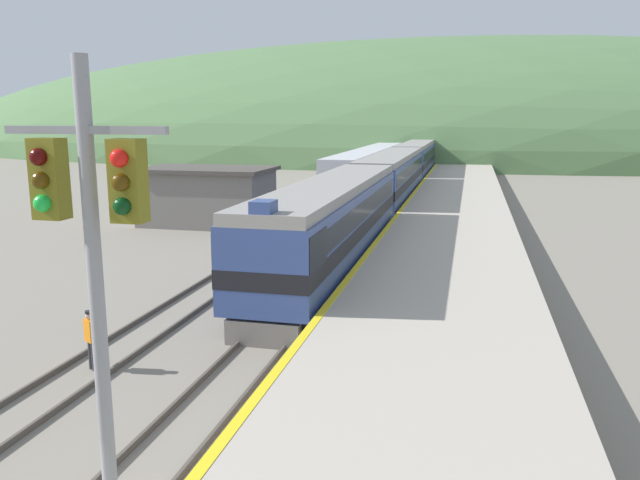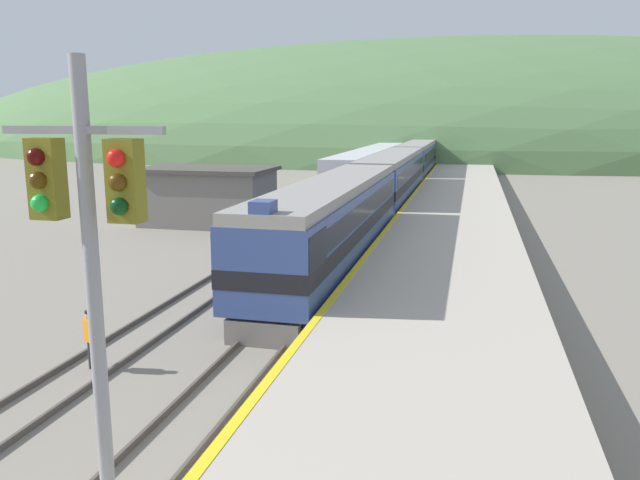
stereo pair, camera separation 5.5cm
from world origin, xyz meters
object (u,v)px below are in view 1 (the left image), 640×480
express_train_lead_car (331,223)px  track_worker (91,337)px  signal_mast_main (93,263)px  siding_train (375,164)px  carriage_second (392,178)px  carriage_third (417,159)px  carriage_fourth (430,149)px

express_train_lead_car → track_worker: bearing=-107.9°
signal_mast_main → track_worker: (-5.08, 7.18, -3.95)m
siding_train → carriage_second: bearing=-77.2°
siding_train → track_worker: siding_train is taller
carriage_third → siding_train: 5.69m
carriage_third → express_train_lead_car: bearing=-90.0°
signal_mast_main → track_worker: size_ratio=4.52×
carriage_third → track_worker: 55.17m
signal_mast_main → carriage_third: bearing=91.1°
signal_mast_main → track_worker: signal_mast_main is taller
track_worker → express_train_lead_car: bearing=72.1°
express_train_lead_car → track_worker: express_train_lead_car is taller
express_train_lead_car → signal_mast_main: signal_mast_main is taller
carriage_second → track_worker: 33.60m
siding_train → carriage_fourth: bearing=81.2°
carriage_second → carriage_fourth: bearing=90.0°
carriage_third → signal_mast_main: 62.27m
express_train_lead_car → siding_train: bearing=95.9°
carriage_third → track_worker: bearing=-94.1°
carriage_fourth → express_train_lead_car: bearing=-90.0°
express_train_lead_car → siding_train: (-3.99, 38.90, -0.34)m
carriage_third → signal_mast_main: bearing=-88.9°
signal_mast_main → express_train_lead_car: bearing=93.5°
carriage_fourth → signal_mast_main: 83.92m
carriage_third → carriage_fourth: (0.00, 21.67, 0.00)m
carriage_second → siding_train: carriage_second is taller
siding_train → signal_mast_main: signal_mast_main is taller
siding_train → track_worker: 50.98m
carriage_third → carriage_fourth: bearing=90.0°
carriage_third → carriage_fourth: 21.67m
express_train_lead_car → carriage_fourth: (0.00, 64.62, -0.01)m
carriage_fourth → carriage_third: bearing=-90.0°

